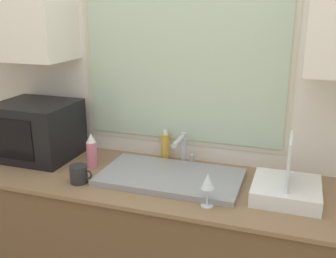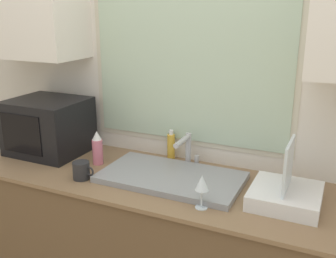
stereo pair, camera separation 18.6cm
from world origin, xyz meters
TOP-DOWN VIEW (x-y plane):
  - countertop at (0.00, 0.31)m, footprint 2.12×0.65m
  - wall_back at (0.00, 0.60)m, footprint 6.00×0.38m
  - sink_basin at (0.03, 0.32)m, footprint 0.71×0.39m
  - faucet at (0.04, 0.51)m, footprint 0.08×0.19m
  - microwave at (-0.79, 0.38)m, footprint 0.43×0.38m
  - dish_rack at (0.59, 0.30)m, footprint 0.30×0.31m
  - spray_bottle at (-0.42, 0.34)m, footprint 0.06×0.06m
  - soap_bottle at (-0.08, 0.57)m, footprint 0.04×0.04m
  - mug_near_sink at (-0.38, 0.14)m, footprint 0.12×0.09m
  - wine_glass at (0.27, 0.11)m, footprint 0.06×0.06m

SIDE VIEW (x-z plane):
  - countertop at x=0.00m, z-range 0.00..0.93m
  - sink_basin at x=0.03m, z-range 0.93..0.96m
  - mug_near_sink at x=-0.38m, z-range 0.93..1.02m
  - dish_rack at x=0.59m, z-range 0.84..1.13m
  - soap_bottle at x=-0.08m, z-range 0.92..1.10m
  - spray_bottle at x=-0.42m, z-range 0.93..1.12m
  - faucet at x=0.04m, z-range 0.95..1.14m
  - wine_glass at x=0.27m, z-range 0.97..1.12m
  - microwave at x=-0.79m, z-range 0.93..1.25m
  - wall_back at x=0.00m, z-range 0.12..2.72m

